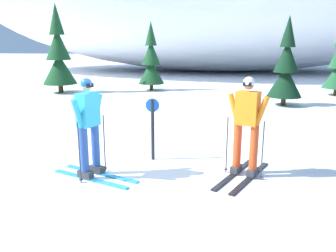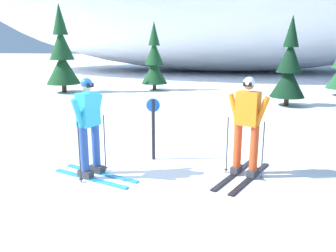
{
  "view_description": "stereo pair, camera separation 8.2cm",
  "coord_description": "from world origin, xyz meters",
  "px_view_note": "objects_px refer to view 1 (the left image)",
  "views": [
    {
      "loc": [
        0.8,
        -6.25,
        2.44
      ],
      "look_at": [
        0.09,
        -0.19,
        0.95
      ],
      "focal_mm": 37.31,
      "sensor_mm": 36.0,
      "label": 1
    },
    {
      "loc": [
        0.88,
        -6.24,
        2.44
      ],
      "look_at": [
        0.09,
        -0.19,
        0.95
      ],
      "focal_mm": 37.31,
      "sensor_mm": 36.0,
      "label": 2
    }
  ],
  "objects_px": {
    "pine_tree_center_left": "(151,62)",
    "trail_marker_post": "(153,125)",
    "pine_tree_far_left": "(58,56)",
    "skier_orange_jacket": "(246,125)",
    "skier_cyan_jacket": "(89,127)",
    "pine_tree_center": "(286,69)"
  },
  "relations": [
    {
      "from": "skier_cyan_jacket",
      "to": "skier_orange_jacket",
      "type": "distance_m",
      "value": 2.84
    },
    {
      "from": "pine_tree_center",
      "to": "trail_marker_post",
      "type": "distance_m",
      "value": 8.01
    },
    {
      "from": "skier_cyan_jacket",
      "to": "trail_marker_post",
      "type": "xyz_separation_m",
      "value": [
        0.98,
        1.07,
        -0.2
      ]
    },
    {
      "from": "trail_marker_post",
      "to": "skier_orange_jacket",
      "type": "bearing_deg",
      "value": -20.61
    },
    {
      "from": "pine_tree_center_left",
      "to": "trail_marker_post",
      "type": "bearing_deg",
      "value": -80.56
    },
    {
      "from": "pine_tree_center_left",
      "to": "trail_marker_post",
      "type": "xyz_separation_m",
      "value": [
        1.75,
        -10.51,
        -0.67
      ]
    },
    {
      "from": "pine_tree_center_left",
      "to": "skier_cyan_jacket",
      "type": "bearing_deg",
      "value": -86.22
    },
    {
      "from": "pine_tree_center_left",
      "to": "trail_marker_post",
      "type": "height_order",
      "value": "pine_tree_center_left"
    },
    {
      "from": "trail_marker_post",
      "to": "pine_tree_center_left",
      "type": "bearing_deg",
      "value": 99.44
    },
    {
      "from": "skier_orange_jacket",
      "to": "trail_marker_post",
      "type": "relative_size",
      "value": 1.41
    },
    {
      "from": "pine_tree_far_left",
      "to": "pine_tree_center",
      "type": "xyz_separation_m",
      "value": [
        10.02,
        -2.34,
        -0.32
      ]
    },
    {
      "from": "skier_cyan_jacket",
      "to": "pine_tree_center",
      "type": "xyz_separation_m",
      "value": [
        5.02,
        7.95,
        0.47
      ]
    },
    {
      "from": "pine_tree_far_left",
      "to": "pine_tree_center_left",
      "type": "bearing_deg",
      "value": 16.94
    },
    {
      "from": "skier_orange_jacket",
      "to": "trail_marker_post",
      "type": "bearing_deg",
      "value": 159.39
    },
    {
      "from": "skier_orange_jacket",
      "to": "pine_tree_far_left",
      "type": "bearing_deg",
      "value": 128.27
    },
    {
      "from": "skier_cyan_jacket",
      "to": "pine_tree_center",
      "type": "bearing_deg",
      "value": 57.74
    },
    {
      "from": "pine_tree_far_left",
      "to": "trail_marker_post",
      "type": "xyz_separation_m",
      "value": [
        5.98,
        -9.22,
        -0.99
      ]
    },
    {
      "from": "pine_tree_center",
      "to": "skier_orange_jacket",
      "type": "bearing_deg",
      "value": -106.27
    },
    {
      "from": "pine_tree_far_left",
      "to": "pine_tree_center_left",
      "type": "distance_m",
      "value": 4.44
    },
    {
      "from": "skier_orange_jacket",
      "to": "pine_tree_far_left",
      "type": "height_order",
      "value": "pine_tree_far_left"
    },
    {
      "from": "skier_orange_jacket",
      "to": "pine_tree_center_left",
      "type": "xyz_separation_m",
      "value": [
        -3.57,
        11.2,
        0.46
      ]
    },
    {
      "from": "skier_cyan_jacket",
      "to": "skier_orange_jacket",
      "type": "relative_size",
      "value": 0.99
    }
  ]
}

